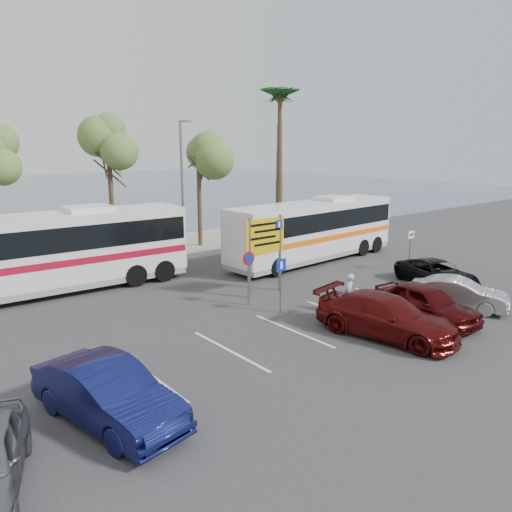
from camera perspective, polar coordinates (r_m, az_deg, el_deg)
ground at (r=20.16m, az=4.75°, el=-6.91°), size 120.00×120.00×0.00m
kerb_strip at (r=31.34m, az=-13.28°, el=0.06°), size 44.00×2.40×0.15m
seawall at (r=33.07m, az=-14.83°, el=1.03°), size 48.00×0.80×0.60m
tree_mid at (r=30.00m, az=-16.55°, el=12.01°), size 3.20×3.20×8.00m
tree_right at (r=32.82m, az=-6.63°, el=11.61°), size 3.20×3.20×7.40m
palm_tree at (r=37.21m, az=2.76°, el=17.50°), size 4.80×4.80×11.20m
street_lamp_right at (r=31.69m, az=-8.39°, el=8.68°), size 0.45×1.15×8.01m
direction_sign at (r=22.46m, az=1.06°, el=1.60°), size 2.20×0.12×3.60m
sign_no_stop at (r=21.04m, az=-0.86°, el=-1.54°), size 0.60×0.08×2.35m
sign_parking at (r=20.14m, az=2.86°, el=-2.52°), size 0.50×0.07×2.25m
sign_taxi at (r=28.07m, az=17.21°, el=1.18°), size 0.50×0.07×2.20m
lane_markings at (r=18.74m, az=4.35°, el=-8.44°), size 12.02×4.20×0.01m
coach_bus_left at (r=24.54m, az=-22.43°, el=0.12°), size 12.65×3.21×3.91m
coach_bus_right at (r=29.33m, az=6.58°, el=2.73°), size 11.96×3.25×3.69m
car_blue at (r=13.20m, az=-16.60°, el=-14.85°), size 2.49×4.86×1.53m
car_maroon at (r=18.47m, az=14.67°, el=-6.69°), size 3.04×5.47×1.50m
car_red at (r=20.47m, az=18.84°, el=-5.10°), size 2.07×4.43×1.47m
suv_black at (r=25.68m, az=19.95°, el=-1.88°), size 3.39×4.91×1.25m
car_silver_b at (r=22.50m, az=22.09°, el=-4.01°), size 2.80×4.13×1.29m
pedestrian_near at (r=20.72m, az=10.55°, el=-4.20°), size 0.70×0.63×1.61m
pedestrian_far at (r=32.04m, az=10.92°, el=1.92°), size 0.97×1.06×1.76m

